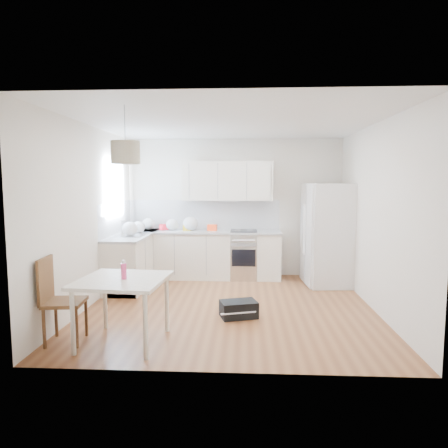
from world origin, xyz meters
The scene contains 29 objects.
floor centered at (0.00, 0.00, 0.00)m, with size 4.20×4.20×0.00m, color brown.
ceiling centered at (0.00, 0.00, 2.70)m, with size 4.20×4.20×0.00m, color white.
wall_back centered at (0.00, 2.10, 1.35)m, with size 4.20×4.20×0.00m, color silver.
wall_left centered at (-2.10, 0.00, 1.35)m, with size 4.20×4.20×0.00m, color silver.
wall_right centered at (2.10, 0.00, 1.35)m, with size 4.20×4.20×0.00m, color silver.
window_glassblock centered at (-2.09, 1.15, 1.75)m, with size 0.02×1.00×1.00m, color #BFE0F9.
cabinets_back centered at (-0.60, 1.80, 0.44)m, with size 3.00×0.60×0.88m, color white.
cabinets_left centered at (-1.80, 1.20, 0.44)m, with size 0.60×1.80×0.88m, color white.
counter_back centered at (-0.60, 1.80, 0.90)m, with size 3.02×0.64×0.04m, color #A1A2A5.
counter_left centered at (-1.80, 1.20, 0.90)m, with size 0.64×1.82×0.04m, color #A1A2A5.
backsplash_back centered at (-0.60, 2.09, 1.21)m, with size 3.00×0.01×0.58m, color silver.
backsplash_left centered at (-2.09, 1.20, 1.21)m, with size 0.01×1.80×0.58m, color silver.
upper_cabinets centered at (-0.15, 1.94, 1.88)m, with size 1.70×0.32×0.75m, color white.
range_oven centered at (0.20, 1.80, 0.44)m, with size 0.50×0.61×0.88m, color silver, non-canonical shape.
sink centered at (-1.80, 1.15, 0.92)m, with size 0.50×0.80×0.16m, color silver, non-canonical shape.
refrigerator centered at (1.72, 1.43, 0.92)m, with size 0.87×0.92×1.83m, color white, non-canonical shape.
dining_table centered at (-1.18, -1.42, 0.67)m, with size 1.03×1.03×0.76m.
dining_chair centered at (-1.85, -1.44, 0.50)m, with size 0.42×0.42×1.00m, color #462C15, non-canonical shape.
drink_bottle centered at (-1.15, -1.44, 0.87)m, with size 0.06×0.06×0.22m, color #EB417E.
gym_bag centered at (0.14, -0.48, 0.11)m, with size 0.49×0.32×0.22m, color black.
pendant_lamp centered at (-1.11, -1.41, 2.18)m, with size 0.32×0.32×0.25m, color #B8AD8D.
grocery_bag_a centered at (-1.67, 1.88, 1.04)m, with size 0.26×0.22×0.23m, color silver.
grocery_bag_b centered at (-1.20, 1.84, 1.03)m, with size 0.24×0.21×0.22m, color silver.
grocery_bag_c centered at (-0.83, 1.82, 1.05)m, with size 0.30×0.25×0.27m, color silver.
grocery_bag_d centered at (-1.75, 1.42, 1.03)m, with size 0.24×0.20×0.21m, color silver.
grocery_bag_e centered at (-1.79, 0.99, 1.04)m, with size 0.27×0.23×0.25m, color silver.
snack_orange centered at (-0.41, 1.79, 0.98)m, with size 0.18×0.11×0.12m, color #FC4116.
snack_yellow centered at (-0.90, 1.80, 0.97)m, with size 0.16×0.10×0.11m, color yellow.
snack_red centered at (-1.36, 1.89, 0.98)m, with size 0.17×0.10×0.12m, color red.
Camera 1 is at (0.22, -5.82, 1.85)m, focal length 32.00 mm.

